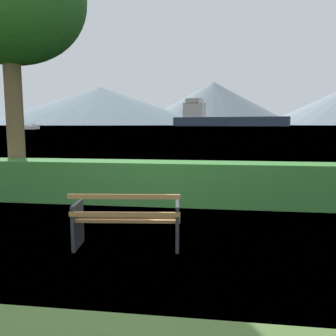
% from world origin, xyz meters
% --- Properties ---
extents(ground_plane, '(1400.00, 1400.00, 0.00)m').
position_xyz_m(ground_plane, '(0.00, 0.00, 0.00)').
color(ground_plane, '#4C6B33').
extents(water_surface, '(620.00, 620.00, 0.00)m').
position_xyz_m(water_surface, '(0.00, 308.21, 0.00)').
color(water_surface, slate).
rests_on(water_surface, ground_plane).
extents(park_bench, '(1.62, 0.73, 0.87)m').
position_xyz_m(park_bench, '(0.01, -0.06, 0.42)').
color(park_bench, '#A0703F').
rests_on(park_bench, ground_plane).
extents(hedge_row, '(9.12, 0.82, 0.97)m').
position_xyz_m(hedge_row, '(0.00, 2.87, 0.49)').
color(hedge_row, '#387A33').
rests_on(hedge_row, ground_plane).
extents(cargo_ship_large, '(91.22, 37.71, 22.45)m').
position_xyz_m(cargo_ship_large, '(6.24, 275.68, 6.28)').
color(cargo_ship_large, '#2D384C').
rests_on(cargo_ship_large, water_surface).
extents(tender_far, '(5.00, 9.32, 1.92)m').
position_xyz_m(tender_far, '(-60.84, 106.01, 0.72)').
color(tender_far, silver).
rests_on(tender_far, water_surface).
extents(distant_hills, '(747.56, 361.81, 71.92)m').
position_xyz_m(distant_hills, '(-2.82, 568.16, 33.58)').
color(distant_hills, slate).
rests_on(distant_hills, ground_plane).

